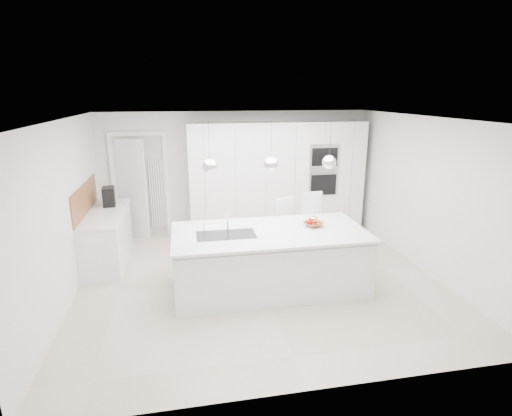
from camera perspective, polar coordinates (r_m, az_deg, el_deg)
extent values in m
plane|color=beige|center=(6.43, 0.51, -10.20)|extent=(5.50, 5.50, 0.00)
plane|color=silver|center=(8.38, -2.81, 5.11)|extent=(5.50, 0.00, 5.50)
plane|color=silver|center=(6.09, -25.74, -0.76)|extent=(0.00, 5.00, 5.00)
plane|color=white|center=(5.77, 0.57, 12.63)|extent=(5.50, 5.50, 0.00)
cube|color=white|center=(8.26, 3.01, 4.23)|extent=(3.60, 0.60, 2.30)
cube|color=white|center=(8.35, -17.85, 2.57)|extent=(0.76, 0.38, 2.00)
cube|color=white|center=(7.39, -20.45, -4.07)|extent=(0.60, 1.80, 0.86)
cube|color=white|center=(7.25, -20.80, -0.73)|extent=(0.62, 1.82, 0.04)
cube|color=#96552C|center=(7.24, -23.25, 1.20)|extent=(0.02, 1.80, 0.50)
cube|color=white|center=(6.00, 2.02, -7.68)|extent=(2.80, 1.20, 0.86)
cube|color=white|center=(5.88, 1.96, -3.48)|extent=(2.84, 1.40, 0.04)
cylinder|color=white|center=(5.87, -4.07, -1.79)|extent=(0.02, 0.02, 0.30)
sphere|color=white|center=(5.45, -6.62, 5.95)|extent=(0.20, 0.20, 0.20)
sphere|color=white|center=(5.57, 2.17, 6.28)|extent=(0.20, 0.20, 0.20)
sphere|color=white|center=(5.82, 10.41, 6.45)|extent=(0.20, 0.20, 0.20)
imported|color=#96552C|center=(6.12, 8.18, -2.29)|extent=(0.37, 0.37, 0.07)
cube|color=black|center=(7.60, -20.28, 1.56)|extent=(0.23, 0.34, 0.34)
sphere|color=#A90010|center=(6.07, 7.73, -2.08)|extent=(0.08, 0.08, 0.08)
sphere|color=#A90010|center=(6.13, 7.64, -1.85)|extent=(0.09, 0.09, 0.09)
sphere|color=#A90010|center=(6.17, 8.38, -1.88)|extent=(0.07, 0.07, 0.07)
torus|color=gold|center=(6.11, 8.08, -1.56)|extent=(0.23, 0.17, 0.21)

